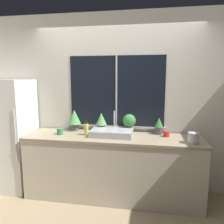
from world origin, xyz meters
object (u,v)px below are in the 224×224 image
object	(u,v)px
potted_plant_center_left	(101,121)
potted_plant_center_right	(129,122)
mug_green	(60,131)
mug_red	(166,134)
potted_plant_far_right	(159,126)
soap_bottle	(86,129)
sink	(112,132)
potted_plant_far_left	(74,118)
refrigerator	(8,135)
kettle	(194,138)

from	to	relation	value
potted_plant_center_left	potted_plant_center_right	size ratio (longest dim) A/B	1.03
mug_green	mug_red	bearing A→B (deg)	5.27
potted_plant_far_right	soap_bottle	bearing A→B (deg)	-167.18
sink	potted_plant_center_left	xyz separation A→B (m)	(-0.20, 0.20, 0.13)
soap_bottle	mug_green	world-z (taller)	soap_bottle
potted_plant_far_right	mug_red	xyz separation A→B (m)	(0.10, -0.12, -0.09)
mug_red	potted_plant_far_left	bearing A→B (deg)	174.91
sink	mug_green	bearing A→B (deg)	-175.14
sink	mug_green	size ratio (longest dim) A/B	6.30
potted_plant_far_left	potted_plant_center_left	size ratio (longest dim) A/B	1.11
sink	potted_plant_far_left	distance (m)	0.68
sink	potted_plant_center_right	distance (m)	0.33
soap_bottle	mug_red	bearing A→B (deg)	5.55
sink	potted_plant_center_left	bearing A→B (deg)	134.66
refrigerator	potted_plant_far_left	bearing A→B (deg)	11.64
potted_plant_far_right	mug_green	bearing A→B (deg)	-169.44
refrigerator	potted_plant_far_right	world-z (taller)	refrigerator
refrigerator	soap_bottle	size ratio (longest dim) A/B	8.15
mug_green	sink	bearing A→B (deg)	4.86
potted_plant_center_left	mug_green	distance (m)	0.63
potted_plant_far_left	potted_plant_center_left	bearing A→B (deg)	0.00
refrigerator	kettle	xyz separation A→B (m)	(2.73, -0.18, 0.13)
refrigerator	mug_red	world-z (taller)	refrigerator
sink	potted_plant_far_right	xyz separation A→B (m)	(0.67, 0.20, 0.08)
potted_plant_center_right	potted_plant_far_right	distance (m)	0.44
potted_plant_center_right	potted_plant_far_right	xyz separation A→B (m)	(0.43, 0.00, -0.04)
sink	kettle	bearing A→B (deg)	-10.01
potted_plant_center_left	mug_red	size ratio (longest dim) A/B	3.38
sink	potted_plant_center_right	size ratio (longest dim) A/B	2.09
potted_plant_center_right	mug_red	world-z (taller)	potted_plant_center_right
potted_plant_far_left	mug_green	xyz separation A→B (m)	(-0.13, -0.27, -0.15)
potted_plant_center_left	mug_green	size ratio (longest dim) A/B	3.12
mug_red	kettle	size ratio (longest dim) A/B	0.56
soap_bottle	potted_plant_far_left	bearing A→B (deg)	138.01
potted_plant_far_right	mug_red	world-z (taller)	potted_plant_far_right
potted_plant_center_left	potted_plant_far_right	world-z (taller)	potted_plant_center_left
mug_red	potted_plant_far_right	bearing A→B (deg)	129.95
soap_bottle	refrigerator	bearing A→B (deg)	178.90
potted_plant_center_left	potted_plant_center_right	world-z (taller)	potted_plant_center_left
kettle	mug_green	bearing A→B (deg)	176.06
potted_plant_far_left	potted_plant_center_right	bearing A→B (deg)	0.00
sink	potted_plant_center_right	xyz separation A→B (m)	(0.23, 0.20, 0.13)
soap_bottle	mug_red	size ratio (longest dim) A/B	2.41
potted_plant_center_right	soap_bottle	distance (m)	0.65
refrigerator	mug_green	bearing A→B (deg)	-3.52
soap_bottle	kettle	world-z (taller)	soap_bottle
potted_plant_far_right	mug_red	bearing A→B (deg)	-50.05
potted_plant_center_left	soap_bottle	bearing A→B (deg)	-125.66
sink	potted_plant_center_right	world-z (taller)	sink
potted_plant_far_left	potted_plant_center_left	distance (m)	0.43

